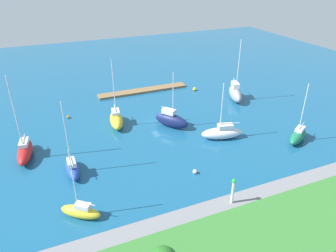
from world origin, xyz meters
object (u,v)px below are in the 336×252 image
sailboat_yellow_off_beacon (116,119)px  mooring_buoy_white (195,172)px  sailboat_blue_lone_north (72,167)px  mooring_buoy_orange (68,117)px  sailboat_green_center_basin (298,136)px  sailboat_navy_far_south (171,120)px  sailboat_red_near_pier (25,151)px  sailboat_yellow_west_end (81,211)px  pier_dock (143,91)px  mooring_buoy_yellow (195,89)px  harbor_beacon (233,189)px  sailboat_gray_east_end (235,93)px  sailboat_white_along_channel (222,133)px

sailboat_yellow_off_beacon → mooring_buoy_white: 21.41m
sailboat_blue_lone_north → mooring_buoy_orange: sailboat_blue_lone_north is taller
sailboat_green_center_basin → mooring_buoy_orange: sailboat_green_center_basin is taller
sailboat_navy_far_south → sailboat_red_near_pier: (26.49, 0.75, -0.24)m
sailboat_yellow_west_end → pier_dock: bearing=-81.6°
pier_dock → sailboat_yellow_west_end: bearing=60.7°
sailboat_navy_far_south → sailboat_green_center_basin: bearing=18.1°
sailboat_navy_far_south → sailboat_yellow_west_end: 27.29m
mooring_buoy_white → mooring_buoy_yellow: size_ratio=0.77×
sailboat_navy_far_south → sailboat_yellow_west_end: bearing=-83.4°
mooring_buoy_white → mooring_buoy_orange: 31.30m
sailboat_blue_lone_north → harbor_beacon: bearing=-132.3°
pier_dock → sailboat_gray_east_end: (-18.05, 13.34, 1.42)m
harbor_beacon → sailboat_red_near_pier: (24.43, -23.64, -1.99)m
harbor_beacon → sailboat_white_along_channel: 18.82m
pier_dock → sailboat_blue_lone_north: sailboat_blue_lone_north is taller
sailboat_yellow_off_beacon → mooring_buoy_orange: bearing=-120.5°
sailboat_green_center_basin → sailboat_yellow_west_end: bearing=-23.8°
sailboat_blue_lone_north → sailboat_red_near_pier: sailboat_red_near_pier is taller
sailboat_yellow_off_beacon → mooring_buoy_white: (-6.90, 20.24, -1.00)m
pier_dock → sailboat_red_near_pier: 34.45m
sailboat_white_along_channel → mooring_buoy_yellow: bearing=-90.4°
sailboat_green_center_basin → mooring_buoy_orange: size_ratio=18.15×
pier_dock → sailboat_gray_east_end: size_ratio=1.59×
sailboat_white_along_channel → mooring_buoy_yellow: 24.13m
mooring_buoy_white → mooring_buoy_yellow: 34.85m
pier_dock → sailboat_navy_far_south: sailboat_navy_far_south is taller
sailboat_blue_lone_north → mooring_buoy_yellow: size_ratio=13.30×
sailboat_red_near_pier → pier_dock: bearing=135.0°
sailboat_blue_lone_north → sailboat_green_center_basin: 39.17m
mooring_buoy_orange → mooring_buoy_yellow: bearing=-173.2°
sailboat_gray_east_end → mooring_buoy_white: (21.91, 22.20, -1.34)m
sailboat_blue_lone_north → sailboat_white_along_channel: sailboat_blue_lone_north is taller
sailboat_gray_east_end → mooring_buoy_yellow: 10.73m
sailboat_yellow_off_beacon → sailboat_blue_lone_north: size_ratio=1.14×
sailboat_navy_far_south → sailboat_green_center_basin: sailboat_navy_far_south is taller
sailboat_green_center_basin → sailboat_white_along_channel: bearing=-57.0°
harbor_beacon → sailboat_gray_east_end: 37.55m
sailboat_red_near_pier → mooring_buoy_orange: 15.06m
sailboat_yellow_west_end → mooring_buoy_orange: size_ratio=16.31×
sailboat_blue_lone_north → sailboat_green_center_basin: bearing=-98.9°
sailboat_gray_east_end → mooring_buoy_orange: (37.17, -5.11, -1.38)m
pier_dock → sailboat_gray_east_end: bearing=143.5°
sailboat_white_along_channel → sailboat_yellow_west_end: (27.01, 10.35, -0.27)m
sailboat_navy_far_south → sailboat_gray_east_end: size_ratio=0.79×
sailboat_yellow_west_end → sailboat_red_near_pier: bearing=-32.9°
sailboat_green_center_basin → mooring_buoy_white: bearing=-25.7°
sailboat_blue_lone_north → mooring_buoy_white: (-17.19, 7.27, -0.79)m
sailboat_yellow_off_beacon → sailboat_red_near_pier: (16.76, 5.39, -0.09)m
sailboat_yellow_off_beacon → mooring_buoy_white: size_ratio=19.62×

